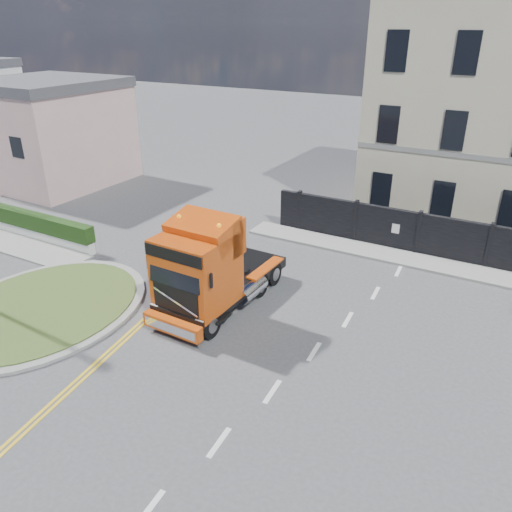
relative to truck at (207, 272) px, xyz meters
The scene contains 10 objects.
ground 2.23m from the truck, ahead, with size 120.00×120.00×0.00m, color #424244.
traffic_island 6.48m from the truck, 151.47° to the right, with size 6.80×6.80×0.17m.
hedge_wall 11.66m from the truck, behind, with size 8.00×0.55×1.35m.
pavement_side 11.64m from the truck, behind, with size 8.50×1.80×0.10m, color gray.
seaside_bldg_pink 20.64m from the truck, 154.09° to the left, with size 8.00×8.00×6.00m, color #C69A9D.
seaside_bldg_cream 28.72m from the truck, 157.48° to the left, with size 9.00×8.00×5.00m, color beige.
hoarding_fence 12.08m from the truck, 48.26° to the left, with size 18.80×0.25×2.00m.
georgian_building 18.57m from the truck, 65.62° to the left, with size 12.30×10.30×12.80m.
pavement_far 11.14m from the truck, 47.28° to the left, with size 20.00×1.60×0.12m, color gray.
truck is the anchor object (origin of this frame).
Camera 1 is at (7.90, -13.06, 9.81)m, focal length 35.00 mm.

